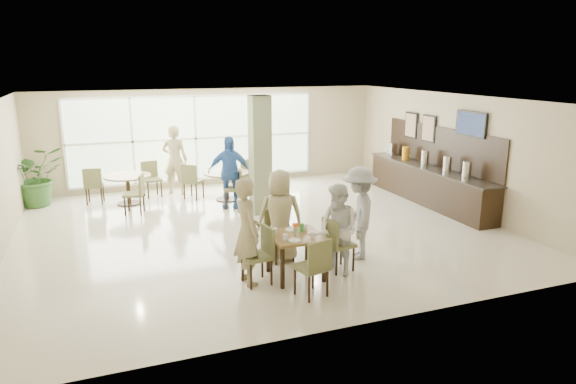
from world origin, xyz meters
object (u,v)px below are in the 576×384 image
object	(u,v)px
potted_plant	(36,176)
round_table_right	(227,178)
teen_far	(280,216)
teen_right	(338,230)
round_table_left	(128,181)
teen_left	(247,231)
adult_a	(229,172)
adult_b	(262,166)
adult_standing	(175,160)
main_table	(295,241)
buffet_counter	(429,182)
teen_standing	(359,213)

from	to	relation	value
potted_plant	round_table_right	bearing A→B (deg)	-14.17
teen_far	teen_right	world-z (taller)	teen_far
round_table_right	round_table_left	bearing A→B (deg)	168.60
teen_left	teen_right	world-z (taller)	teen_left
adult_a	adult_b	xyz separation A→B (m)	(1.06, 0.70, -0.04)
adult_standing	adult_b	bearing A→B (deg)	174.19
teen_right	potted_plant	bearing A→B (deg)	-161.44
potted_plant	adult_a	world-z (taller)	adult_a
main_table	adult_standing	distance (m)	6.50
round_table_left	buffet_counter	bearing A→B (deg)	-19.96
main_table	adult_a	xyz separation A→B (m)	(0.03, 4.55, 0.25)
adult_standing	buffet_counter	bearing A→B (deg)	174.33
teen_right	buffet_counter	bearing A→B (deg)	108.24
main_table	adult_b	distance (m)	5.37
buffet_counter	main_table	bearing A→B (deg)	-147.27
round_table_left	buffet_counter	size ratio (longest dim) A/B	0.25
teen_left	adult_standing	distance (m)	6.36
potted_plant	adult_b	distance (m)	5.70
main_table	teen_standing	xyz separation A→B (m)	(1.41, 0.41, 0.21)
adult_a	adult_standing	bearing A→B (deg)	138.12
teen_far	teen_standing	size ratio (longest dim) A/B	0.99
round_table_left	buffet_counter	xyz separation A→B (m)	(7.23, -2.62, -0.03)
potted_plant	adult_standing	xyz separation A→B (m)	(3.46, -0.04, 0.20)
teen_standing	adult_b	world-z (taller)	teen_standing
adult_standing	teen_right	bearing A→B (deg)	128.11
buffet_counter	teen_far	world-z (taller)	buffet_counter
buffet_counter	potted_plant	size ratio (longest dim) A/B	3.13
teen_standing	adult_standing	xyz separation A→B (m)	(-2.42, 6.00, 0.09)
main_table	teen_far	xyz separation A→B (m)	(0.02, 0.81, 0.20)
teen_left	adult_standing	world-z (taller)	adult_standing
potted_plant	adult_b	world-z (taller)	adult_b
teen_far	buffet_counter	bearing A→B (deg)	-141.16
potted_plant	adult_a	bearing A→B (deg)	-22.84
adult_a	adult_b	distance (m)	1.27
round_table_right	potted_plant	world-z (taller)	potted_plant
round_table_right	teen_far	xyz separation A→B (m)	(-0.12, -4.48, 0.26)
potted_plant	teen_standing	xyz separation A→B (m)	(5.88, -6.04, 0.11)
round_table_left	adult_a	bearing A→B (deg)	-27.65
potted_plant	teen_left	world-z (taller)	teen_left
teen_left	adult_a	size ratio (longest dim) A/B	0.99
round_table_left	teen_left	world-z (taller)	teen_left
adult_b	adult_standing	world-z (taller)	adult_standing
round_table_right	buffet_counter	bearing A→B (deg)	-24.05
round_table_right	teen_right	bearing A→B (deg)	-83.72
round_table_left	round_table_right	xyz separation A→B (m)	(2.45, -0.49, 0.01)
main_table	adult_a	size ratio (longest dim) A/B	0.49
teen_left	adult_b	xyz separation A→B (m)	(1.91, 5.19, -0.03)
round_table_left	teen_right	xyz separation A→B (m)	(3.05, -5.90, 0.20)
teen_left	teen_standing	bearing A→B (deg)	-86.89
potted_plant	adult_a	xyz separation A→B (m)	(4.50, -1.90, 0.15)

